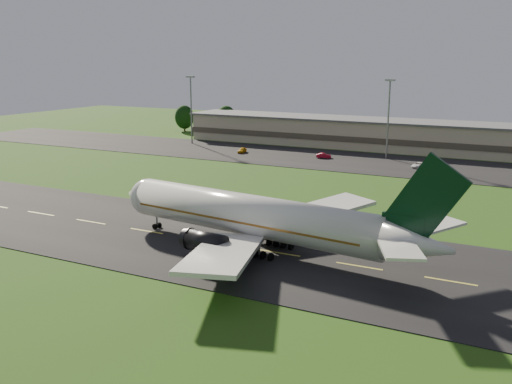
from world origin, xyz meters
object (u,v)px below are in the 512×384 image
at_px(light_mast_west, 191,102).
at_px(light_mast_centre, 389,109).
at_px(service_vehicle_a, 242,150).
at_px(service_vehicle_b, 324,156).
at_px(airliner, 257,217).
at_px(terminal, 406,136).
at_px(service_vehicle_c, 419,165).

relative_size(light_mast_west, light_mast_centre, 1.00).
xyz_separation_m(service_vehicle_a, service_vehicle_b, (23.11, 1.93, -0.07)).
xyz_separation_m(airliner, service_vehicle_a, (-40.39, 71.12, -3.85)).
bearing_deg(airliner, terminal, 97.54).
bearing_deg(service_vehicle_a, service_vehicle_b, -5.68).
bearing_deg(light_mast_west, airliner, -51.97).
relative_size(terminal, light_mast_west, 7.13).
xyz_separation_m(light_mast_centre, service_vehicle_a, (-37.76, -8.99, -11.92)).
bearing_deg(terminal, service_vehicle_a, -147.27).
xyz_separation_m(light_mast_west, service_vehicle_b, (45.36, -7.06, -12.00)).
relative_size(light_mast_west, service_vehicle_c, 4.55).
relative_size(airliner, service_vehicle_a, 12.21).
bearing_deg(light_mast_centre, light_mast_west, 180.00).
relative_size(airliner, service_vehicle_b, 13.13).
bearing_deg(light_mast_centre, terminal, 85.05).
bearing_deg(service_vehicle_b, terminal, -52.29).
bearing_deg(service_vehicle_a, light_mast_west, 147.55).
relative_size(light_mast_centre, service_vehicle_b, 5.22).
distance_m(light_mast_centre, service_vehicle_c, 18.34).
bearing_deg(terminal, service_vehicle_c, -71.02).
distance_m(airliner, light_mast_west, 102.01).
xyz_separation_m(terminal, light_mast_centre, (-1.40, -16.18, 8.75)).
bearing_deg(light_mast_centre, service_vehicle_c, -42.62).
bearing_deg(service_vehicle_a, light_mast_centre, 2.93).
xyz_separation_m(airliner, terminal, (-1.24, 96.28, -0.67)).
xyz_separation_m(airliner, service_vehicle_c, (7.55, 70.72, -3.94)).
height_order(light_mast_west, service_vehicle_b, light_mast_west).
height_order(airliner, light_mast_west, light_mast_west).
relative_size(terminal, service_vehicle_b, 37.20).
distance_m(airliner, service_vehicle_c, 71.23).
bearing_deg(airliner, service_vehicle_b, 110.12).
bearing_deg(service_vehicle_a, terminal, 22.28).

